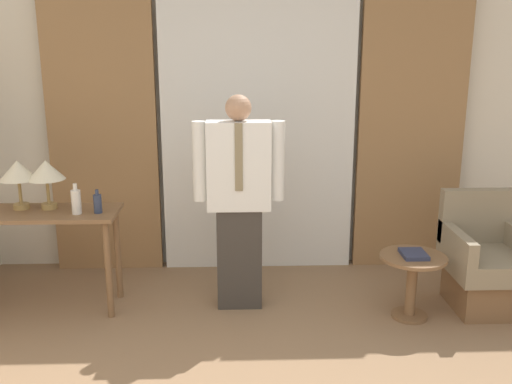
% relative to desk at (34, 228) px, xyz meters
% --- Properties ---
extents(wall_back, '(10.00, 0.06, 2.70)m').
position_rel_desk_xyz_m(wall_back, '(1.72, 0.95, 0.70)').
color(wall_back, silver).
rests_on(wall_back, ground_plane).
extents(curtain_sheer_center, '(1.69, 0.06, 2.58)m').
position_rel_desk_xyz_m(curtain_sheer_center, '(1.72, 0.82, 0.64)').
color(curtain_sheer_center, white).
rests_on(curtain_sheer_center, ground_plane).
extents(curtain_drape_left, '(0.94, 0.06, 2.58)m').
position_rel_desk_xyz_m(curtain_drape_left, '(0.37, 0.82, 0.64)').
color(curtain_drape_left, '#997047').
rests_on(curtain_drape_left, ground_plane).
extents(curtain_drape_right, '(0.94, 0.06, 2.58)m').
position_rel_desk_xyz_m(curtain_drape_right, '(3.07, 0.82, 0.64)').
color(curtain_drape_right, '#997047').
rests_on(curtain_drape_right, ground_plane).
extents(desk, '(1.27, 0.47, 0.78)m').
position_rel_desk_xyz_m(desk, '(0.00, 0.00, 0.00)').
color(desk, brown).
rests_on(desk, ground_plane).
extents(table_lamp_left, '(0.28, 0.28, 0.37)m').
position_rel_desk_xyz_m(table_lamp_left, '(-0.10, 0.08, 0.42)').
color(table_lamp_left, '#9E7F47').
rests_on(table_lamp_left, desk).
extents(table_lamp_right, '(0.28, 0.28, 0.37)m').
position_rel_desk_xyz_m(table_lamp_right, '(0.10, 0.08, 0.42)').
color(table_lamp_right, '#9E7F47').
rests_on(table_lamp_right, desk).
extents(bottle_near_edge, '(0.07, 0.07, 0.23)m').
position_rel_desk_xyz_m(bottle_near_edge, '(0.35, -0.07, 0.23)').
color(bottle_near_edge, silver).
rests_on(bottle_near_edge, desk).
extents(bottle_by_lamp, '(0.06, 0.06, 0.18)m').
position_rel_desk_xyz_m(bottle_by_lamp, '(0.50, -0.05, 0.20)').
color(bottle_by_lamp, '#2D3851').
rests_on(bottle_by_lamp, desk).
extents(person, '(0.68, 0.22, 1.64)m').
position_rel_desk_xyz_m(person, '(1.55, -0.00, 0.23)').
color(person, '#38332D').
rests_on(person, ground_plane).
extents(armchair, '(0.59, 0.64, 0.89)m').
position_rel_desk_xyz_m(armchair, '(3.45, -0.09, -0.32)').
color(armchair, brown).
rests_on(armchair, ground_plane).
extents(side_table, '(0.49, 0.49, 0.49)m').
position_rel_desk_xyz_m(side_table, '(2.82, -0.26, -0.32)').
color(side_table, brown).
rests_on(side_table, ground_plane).
extents(book, '(0.18, 0.22, 0.03)m').
position_rel_desk_xyz_m(book, '(2.82, -0.26, -0.15)').
color(book, '#2D334C').
rests_on(book, side_table).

